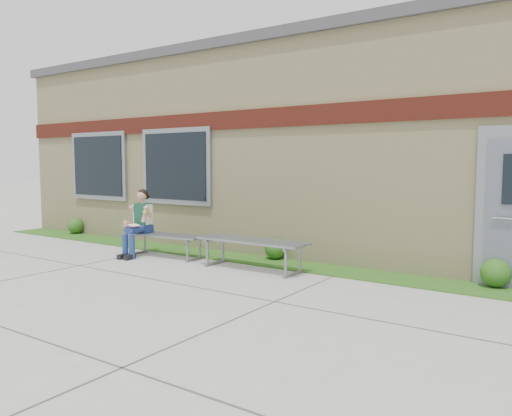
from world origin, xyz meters
The scene contains 9 objects.
ground centered at (0.00, 0.00, 0.00)m, with size 80.00×80.00×0.00m, color #9E9E99.
grass_strip centered at (0.00, 2.60, 0.01)m, with size 16.00×0.80×0.02m, color #224E14.
school_building centered at (0.00, 5.99, 2.10)m, with size 16.20×6.22×4.20m.
bench_left centered at (-2.34, 1.92, 0.34)m, with size 1.71×0.61×0.43m.
bench_right centered at (-0.34, 1.92, 0.39)m, with size 1.96×0.55×0.51m.
girl centered at (-2.83, 1.73, 0.67)m, with size 0.48×0.78×1.28m.
shrub_west centered at (-6.33, 2.85, 0.21)m, with size 0.38×0.38×0.38m, color #224E14.
shrub_mid centered at (-0.47, 2.85, 0.21)m, with size 0.38×0.38×0.38m, color #224E14.
shrub_east centered at (3.22, 2.85, 0.22)m, with size 0.41×0.41×0.41m, color #224E14.
Camera 1 is at (4.31, -4.80, 1.78)m, focal length 35.00 mm.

